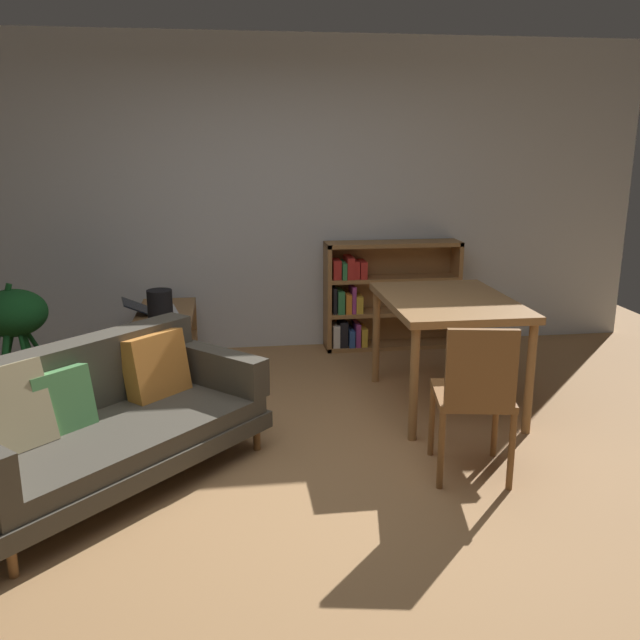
# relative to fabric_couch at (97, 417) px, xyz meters

# --- Properties ---
(ground_plane) EXTENTS (8.16, 8.16, 0.00)m
(ground_plane) POSITION_rel_fabric_couch_xyz_m (1.09, -0.26, -0.36)
(ground_plane) COLOR #A87A4C
(back_wall_panel) EXTENTS (6.80, 0.10, 2.70)m
(back_wall_panel) POSITION_rel_fabric_couch_xyz_m (1.09, 2.44, 0.99)
(back_wall_panel) COLOR silver
(back_wall_panel) RESTS_ON ground_plane
(fabric_couch) EXTENTS (1.80, 1.81, 0.76)m
(fabric_couch) POSITION_rel_fabric_couch_xyz_m (0.00, 0.00, 0.00)
(fabric_couch) COLOR brown
(fabric_couch) RESTS_ON ground_plane
(media_console) EXTENTS (0.44, 1.23, 0.52)m
(media_console) POSITION_rel_fabric_couch_xyz_m (0.23, 1.62, -0.11)
(media_console) COLOR olive
(media_console) RESTS_ON ground_plane
(open_laptop) EXTENTS (0.46, 0.40, 0.11)m
(open_laptop) POSITION_rel_fabric_couch_xyz_m (0.14, 1.75, 0.18)
(open_laptop) COLOR silver
(open_laptop) RESTS_ON media_console
(desk_speaker) EXTENTS (0.18, 0.18, 0.26)m
(desk_speaker) POSITION_rel_fabric_couch_xyz_m (0.24, 1.36, 0.28)
(desk_speaker) COLOR black
(desk_speaker) RESTS_ON media_console
(potted_floor_plant) EXTENTS (0.48, 0.61, 0.86)m
(potted_floor_plant) POSITION_rel_fabric_couch_xyz_m (-0.79, 1.34, 0.15)
(potted_floor_plant) COLOR brown
(potted_floor_plant) RESTS_ON ground_plane
(dining_table) EXTENTS (0.85, 1.19, 0.78)m
(dining_table) POSITION_rel_fabric_couch_xyz_m (2.23, 0.80, 0.33)
(dining_table) COLOR olive
(dining_table) RESTS_ON ground_plane
(dining_chair_near) EXTENTS (0.48, 0.51, 0.90)m
(dining_chair_near) POSITION_rel_fabric_couch_xyz_m (2.04, -0.27, 0.14)
(dining_chair_near) COLOR brown
(dining_chair_near) RESTS_ON ground_plane
(bookshelf) EXTENTS (1.21, 0.29, 0.97)m
(bookshelf) POSITION_rel_fabric_couch_xyz_m (2.11, 2.27, 0.11)
(bookshelf) COLOR olive
(bookshelf) RESTS_ON ground_plane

